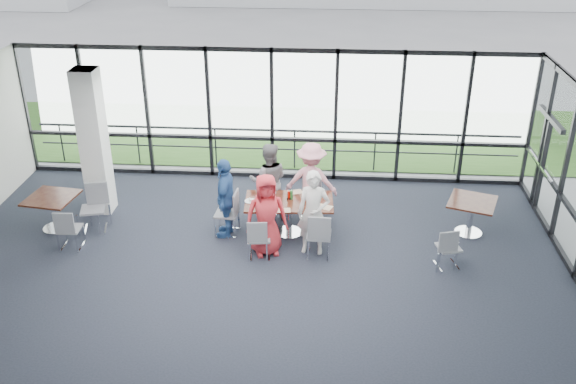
# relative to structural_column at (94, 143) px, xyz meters

# --- Properties ---
(floor) EXTENTS (12.00, 10.00, 0.02)m
(floor) POSITION_rel_structural_column_xyz_m (3.60, -3.00, -1.61)
(floor) COLOR #1E232D
(floor) RESTS_ON ground
(ceiling) EXTENTS (12.00, 10.00, 0.04)m
(ceiling) POSITION_rel_structural_column_xyz_m (3.60, -3.00, 1.60)
(ceiling) COLOR silver
(ceiling) RESTS_ON ground
(curtain_wall_back) EXTENTS (12.00, 0.10, 3.20)m
(curtain_wall_back) POSITION_rel_structural_column_xyz_m (3.60, 2.00, 0.00)
(curtain_wall_back) COLOR white
(curtain_wall_back) RESTS_ON ground
(exit_door) EXTENTS (0.12, 1.60, 2.10)m
(exit_door) POSITION_rel_structural_column_xyz_m (9.60, 0.75, -0.55)
(exit_door) COLOR black
(exit_door) RESTS_ON ground
(structural_column) EXTENTS (0.50, 0.50, 3.20)m
(structural_column) POSITION_rel_structural_column_xyz_m (0.00, 0.00, 0.00)
(structural_column) COLOR white
(structural_column) RESTS_ON ground
(apron) EXTENTS (80.00, 70.00, 0.02)m
(apron) POSITION_rel_structural_column_xyz_m (3.60, 7.00, -1.62)
(apron) COLOR gray
(apron) RESTS_ON ground
(grass_strip) EXTENTS (80.00, 5.00, 0.01)m
(grass_strip) POSITION_rel_structural_column_xyz_m (3.60, 5.00, -1.59)
(grass_strip) COLOR #2B561A
(grass_strip) RESTS_ON ground
(guard_rail) EXTENTS (12.00, 0.06, 0.06)m
(guard_rail) POSITION_rel_structural_column_xyz_m (3.60, 2.60, -1.10)
(guard_rail) COLOR #2D2D33
(guard_rail) RESTS_ON ground
(main_table) EXTENTS (1.84, 1.08, 0.75)m
(main_table) POSITION_rel_structural_column_xyz_m (4.20, -0.73, -0.99)
(main_table) COLOR black
(main_table) RESTS_ON ground
(side_table_left) EXTENTS (1.05, 1.05, 0.75)m
(side_table_left) POSITION_rel_structural_column_xyz_m (-0.70, -0.92, -0.95)
(side_table_left) COLOR black
(side_table_left) RESTS_ON ground
(side_table_right) EXTENTS (1.15, 1.15, 0.75)m
(side_table_right) POSITION_rel_structural_column_xyz_m (7.92, -0.47, -0.96)
(side_table_right) COLOR black
(side_table_right) RESTS_ON ground
(diner_near_left) EXTENTS (0.93, 0.74, 1.67)m
(diner_near_left) POSITION_rel_structural_column_xyz_m (3.82, -1.52, -0.77)
(diner_near_left) COLOR red
(diner_near_left) RESTS_ON ground
(diner_near_right) EXTENTS (0.66, 0.51, 1.72)m
(diner_near_right) POSITION_rel_structural_column_xyz_m (4.72, -1.42, -0.74)
(diner_near_right) COLOR silver
(diner_near_right) RESTS_ON ground
(diner_far_left) EXTENTS (0.87, 0.59, 1.70)m
(diner_far_left) POSITION_rel_structural_column_xyz_m (3.72, -0.04, -0.75)
(diner_far_left) COLOR slate
(diner_far_left) RESTS_ON ground
(diner_far_right) EXTENTS (1.17, 0.69, 1.72)m
(diner_far_right) POSITION_rel_structural_column_xyz_m (4.62, 0.01, -0.74)
(diner_far_right) COLOR pink
(diner_far_right) RESTS_ON ground
(diner_end) EXTENTS (0.57, 1.01, 1.69)m
(diner_end) POSITION_rel_structural_column_xyz_m (2.93, -0.87, -0.75)
(diner_end) COLOR #2C5695
(diner_end) RESTS_ON ground
(chair_main_nl) EXTENTS (0.45, 0.45, 0.83)m
(chair_main_nl) POSITION_rel_structural_column_xyz_m (3.70, -1.69, -1.18)
(chair_main_nl) COLOR gray
(chair_main_nl) RESTS_ON ground
(chair_main_nr) EXTENTS (0.48, 0.48, 0.94)m
(chair_main_nr) POSITION_rel_structural_column_xyz_m (4.84, -1.58, -1.13)
(chair_main_nr) COLOR gray
(chair_main_nr) RESTS_ON ground
(chair_main_fl) EXTENTS (0.42, 0.42, 0.84)m
(chair_main_fl) POSITION_rel_structural_column_xyz_m (3.68, 0.17, -1.18)
(chair_main_fl) COLOR gray
(chair_main_fl) RESTS_ON ground
(chair_main_fr) EXTENTS (0.50, 0.50, 0.92)m
(chair_main_fr) POSITION_rel_structural_column_xyz_m (4.64, 0.12, -1.14)
(chair_main_fr) COLOR gray
(chair_main_fr) RESTS_ON ground
(chair_main_end) EXTENTS (0.48, 0.48, 0.92)m
(chair_main_end) POSITION_rel_structural_column_xyz_m (2.92, -0.84, -1.14)
(chair_main_end) COLOR gray
(chair_main_end) RESTS_ON ground
(chair_spare_la) EXTENTS (0.43, 0.43, 0.85)m
(chair_spare_la) POSITION_rel_structural_column_xyz_m (-0.08, -1.63, -1.17)
(chair_spare_la) COLOR gray
(chair_spare_la) RESTS_ON ground
(chair_spare_lb) EXTENTS (0.58, 0.58, 0.97)m
(chair_spare_lb) POSITION_rel_structural_column_xyz_m (0.14, -0.90, -1.11)
(chair_spare_lb) COLOR gray
(chair_spare_lb) RESTS_ON ground
(chair_spare_r) EXTENTS (0.50, 0.50, 0.83)m
(chair_spare_r) POSITION_rel_structural_column_xyz_m (7.28, -1.77, -1.19)
(chair_spare_r) COLOR gray
(chair_spare_r) RESTS_ON ground
(plate_nl) EXTENTS (0.28, 0.28, 0.01)m
(plate_nl) POSITION_rel_structural_column_xyz_m (3.76, -1.04, -0.84)
(plate_nl) COLOR white
(plate_nl) RESTS_ON main_table
(plate_nr) EXTENTS (0.25, 0.25, 0.01)m
(plate_nr) POSITION_rel_structural_column_xyz_m (4.72, -1.03, -0.84)
(plate_nr) COLOR white
(plate_nr) RESTS_ON main_table
(plate_fl) EXTENTS (0.24, 0.24, 0.01)m
(plate_fl) POSITION_rel_structural_column_xyz_m (3.79, -0.41, -0.84)
(plate_fl) COLOR white
(plate_fl) RESTS_ON main_table
(plate_fr) EXTENTS (0.27, 0.27, 0.01)m
(plate_fr) POSITION_rel_structural_column_xyz_m (4.60, -0.39, -0.84)
(plate_fr) COLOR white
(plate_fr) RESTS_ON main_table
(plate_end) EXTENTS (0.24, 0.24, 0.01)m
(plate_end) POSITION_rel_structural_column_xyz_m (3.42, -0.82, -0.84)
(plate_end) COLOR white
(plate_end) RESTS_ON main_table
(tumbler_a) EXTENTS (0.07, 0.07, 0.14)m
(tumbler_a) POSITION_rel_structural_column_xyz_m (3.98, -0.92, -0.78)
(tumbler_a) COLOR white
(tumbler_a) RESTS_ON main_table
(tumbler_b) EXTENTS (0.07, 0.07, 0.15)m
(tumbler_b) POSITION_rel_structural_column_xyz_m (4.49, -0.86, -0.78)
(tumbler_b) COLOR white
(tumbler_b) RESTS_ON main_table
(tumbler_c) EXTENTS (0.07, 0.07, 0.14)m
(tumbler_c) POSITION_rel_structural_column_xyz_m (4.23, -0.53, -0.78)
(tumbler_c) COLOR white
(tumbler_c) RESTS_ON main_table
(tumbler_d) EXTENTS (0.07, 0.07, 0.14)m
(tumbler_d) POSITION_rel_structural_column_xyz_m (3.59, -0.89, -0.78)
(tumbler_d) COLOR white
(tumbler_d) RESTS_ON main_table
(menu_a) EXTENTS (0.30, 0.22, 0.00)m
(menu_a) POSITION_rel_structural_column_xyz_m (4.12, -1.15, -0.85)
(menu_a) COLOR silver
(menu_a) RESTS_ON main_table
(menu_b) EXTENTS (0.36, 0.31, 0.00)m
(menu_b) POSITION_rel_structural_column_xyz_m (4.93, -0.95, -0.85)
(menu_b) COLOR silver
(menu_b) RESTS_ON main_table
(menu_c) EXTENTS (0.36, 0.30, 0.00)m
(menu_c) POSITION_rel_structural_column_xyz_m (4.30, -0.32, -0.85)
(menu_c) COLOR silver
(menu_c) RESTS_ON main_table
(condiment_caddy) EXTENTS (0.10, 0.07, 0.04)m
(condiment_caddy) POSITION_rel_structural_column_xyz_m (4.20, -0.65, -0.83)
(condiment_caddy) COLOR black
(condiment_caddy) RESTS_ON main_table
(ketchup_bottle) EXTENTS (0.06, 0.06, 0.18)m
(ketchup_bottle) POSITION_rel_structural_column_xyz_m (4.19, -0.66, -0.76)
(ketchup_bottle) COLOR #AC0A00
(ketchup_bottle) RESTS_ON main_table
(green_bottle) EXTENTS (0.05, 0.05, 0.20)m
(green_bottle) POSITION_rel_structural_column_xyz_m (4.25, -0.66, -0.75)
(green_bottle) COLOR #26782F
(green_bottle) RESTS_ON main_table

